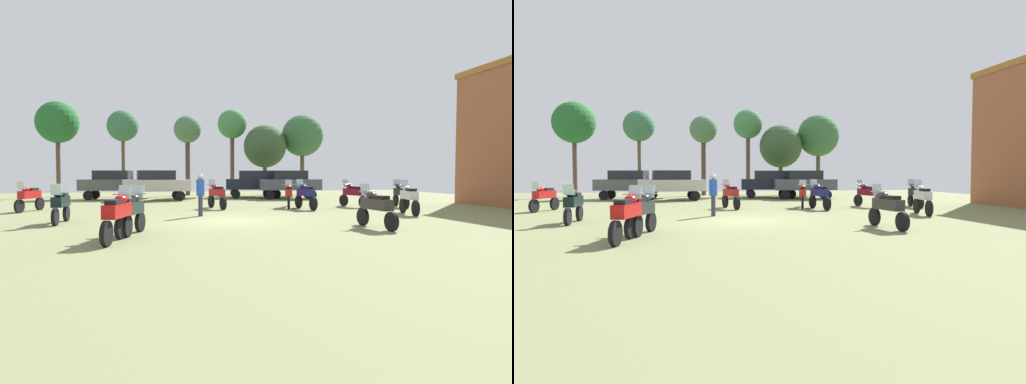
{
  "view_description": "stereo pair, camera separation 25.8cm",
  "coord_description": "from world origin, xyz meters",
  "views": [
    {
      "loc": [
        -2.33,
        -15.85,
        1.84
      ],
      "look_at": [
        2.36,
        6.02,
        0.83
      ],
      "focal_mm": 29.58,
      "sensor_mm": 36.0,
      "label": 1
    },
    {
      "loc": [
        -2.08,
        -15.9,
        1.84
      ],
      "look_at": [
        2.36,
        6.02,
        0.83
      ],
      "focal_mm": 29.58,
      "sensor_mm": 36.0,
      "label": 2
    }
  ],
  "objects": [
    {
      "name": "car_4",
      "position": [
        -2.95,
        12.78,
        1.19
      ],
      "size": [
        4.5,
        2.36,
        2.0
      ],
      "rotation": [
        0.0,
        0.0,
        1.71
      ],
      "color": "black",
      "rests_on": "ground"
    },
    {
      "name": "ground_plane",
      "position": [
        0.0,
        0.0,
        0.01
      ],
      "size": [
        44.0,
        52.0,
        0.02
      ],
      "color": "olive"
    },
    {
      "name": "motorcycle_1",
      "position": [
        -6.04,
        0.42,
        0.73
      ],
      "size": [
        0.62,
        2.08,
        1.45
      ],
      "rotation": [
        0.0,
        0.0,
        3.11
      ],
      "color": "black",
      "rests_on": "ground"
    },
    {
      "name": "motorcycle_5",
      "position": [
        -3.58,
        -4.21,
        0.75
      ],
      "size": [
        0.76,
        2.19,
        1.49
      ],
      "rotation": [
        0.0,
        0.0,
        -0.23
      ],
      "color": "black",
      "rests_on": "ground"
    },
    {
      "name": "motorcycle_3",
      "position": [
        4.0,
        5.47,
        0.74
      ],
      "size": [
        0.81,
        2.12,
        1.46
      ],
      "rotation": [
        0.0,
        0.0,
        -0.28
      ],
      "color": "black",
      "rests_on": "ground"
    },
    {
      "name": "motorcycle_10",
      "position": [
        -3.33,
        -3.08,
        0.73
      ],
      "size": [
        0.82,
        2.01,
        1.45
      ],
      "rotation": [
        0.0,
        0.0,
        -0.31
      ],
      "color": "black",
      "rests_on": "ground"
    },
    {
      "name": "tree_1",
      "position": [
        9.08,
        18.52,
        5.0
      ],
      "size": [
        3.52,
        3.52,
        6.77
      ],
      "color": "brown",
      "rests_on": "ground"
    },
    {
      "name": "car_1",
      "position": [
        4.11,
        14.36,
        1.19
      ],
      "size": [
        4.49,
        2.33,
        2.0
      ],
      "rotation": [
        0.0,
        0.0,
        1.44
      ],
      "color": "black",
      "rests_on": "ground"
    },
    {
      "name": "motorcycle_6",
      "position": [
        -8.63,
        5.79,
        0.74
      ],
      "size": [
        0.84,
        2.11,
        1.46
      ],
      "rotation": [
        0.0,
        0.0,
        2.84
      ],
      "color": "black",
      "rests_on": "ground"
    },
    {
      "name": "tree_6",
      "position": [
        -5.56,
        18.53,
        5.45
      ],
      "size": [
        2.41,
        2.41,
        6.71
      ],
      "color": "brown",
      "rests_on": "ground"
    },
    {
      "name": "tree_3",
      "position": [
        -0.55,
        19.15,
        5.25
      ],
      "size": [
        2.23,
        2.23,
        6.52
      ],
      "color": "#4E3930",
      "rests_on": "ground"
    },
    {
      "name": "motorcycle_8",
      "position": [
        9.98,
        4.54,
        0.75
      ],
      "size": [
        0.72,
        2.22,
        1.48
      ],
      "rotation": [
        0.0,
        0.0,
        -0.2
      ],
      "color": "black",
      "rests_on": "ground"
    },
    {
      "name": "tree_2",
      "position": [
        5.73,
        18.23,
        4.04
      ],
      "size": [
        3.53,
        3.53,
        5.81
      ],
      "color": "brown",
      "rests_on": "ground"
    },
    {
      "name": "motorcycle_9",
      "position": [
        7.53,
        5.2,
        0.74
      ],
      "size": [
        0.83,
        2.11,
        1.46
      ],
      "rotation": [
        0.0,
        0.0,
        0.3
      ],
      "color": "black",
      "rests_on": "ground"
    },
    {
      "name": "person_1",
      "position": [
        -0.9,
        1.98,
        1.07
      ],
      "size": [
        0.4,
        0.4,
        1.79
      ],
      "rotation": [
        0.0,
        0.0,
        4.9
      ],
      "color": "#312E47",
      "rests_on": "ground"
    },
    {
      "name": "tree_5",
      "position": [
        3.13,
        19.11,
        5.8
      ],
      "size": [
        2.43,
        2.43,
        7.13
      ],
      "color": "brown",
      "rests_on": "ground"
    },
    {
      "name": "tree_4",
      "position": [
        -10.35,
        18.84,
        5.66
      ],
      "size": [
        3.16,
        3.16,
        7.27
      ],
      "color": "brown",
      "rests_on": "ground"
    },
    {
      "name": "motorcycle_4",
      "position": [
        8.1,
        0.77,
        0.76
      ],
      "size": [
        0.72,
        2.18,
        1.51
      ],
      "rotation": [
        0.0,
        0.0,
        -0.21
      ],
      "color": "black",
      "rests_on": "ground"
    },
    {
      "name": "car_2",
      "position": [
        6.22,
        12.77,
        1.19
      ],
      "size": [
        4.47,
        2.26,
        2.0
      ],
      "rotation": [
        0.0,
        0.0,
        1.46
      ],
      "color": "black",
      "rests_on": "ground"
    },
    {
      "name": "car_3",
      "position": [
        -5.87,
        14.55,
        1.19
      ],
      "size": [
        4.53,
        2.46,
        2.0
      ],
      "rotation": [
        0.0,
        0.0,
        1.41
      ],
      "color": "black",
      "rests_on": "ground"
    },
    {
      "name": "motorcycle_2",
      "position": [
        0.21,
        5.61,
        0.75
      ],
      "size": [
        0.81,
        2.16,
        1.49
      ],
      "rotation": [
        0.0,
        0.0,
        0.28
      ],
      "color": "black",
      "rests_on": "ground"
    },
    {
      "name": "motorcycle_7",
      "position": [
        4.45,
        -3.14,
        0.73
      ],
      "size": [
        0.62,
        2.24,
        1.45
      ],
      "rotation": [
        0.0,
        0.0,
        0.1
      ],
      "color": "black",
      "rests_on": "ground"
    },
    {
      "name": "motorcycle_11",
      "position": [
        4.55,
        4.34,
        0.76
      ],
      "size": [
        0.67,
        2.25,
        1.51
      ],
      "rotation": [
        0.0,
        0.0,
        0.15
      ],
      "color": "black",
      "rests_on": "ground"
    }
  ]
}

